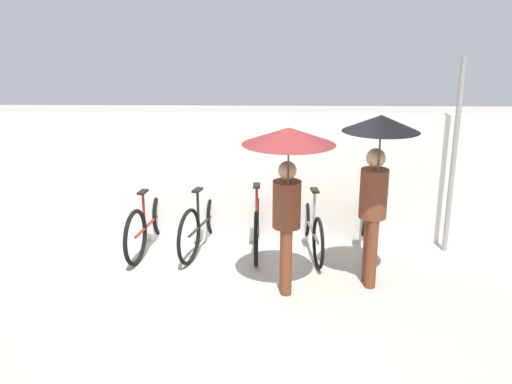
{
  "coord_description": "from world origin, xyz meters",
  "views": [
    {
      "loc": [
        0.16,
        -5.61,
        3.07
      ],
      "look_at": [
        0.0,
        1.11,
        1.0
      ],
      "focal_mm": 40.0,
      "sensor_mm": 36.0,
      "label": 1
    }
  ],
  "objects_px": {
    "pedestrian_center": "(377,161)",
    "pedestrian_leading": "(288,164)",
    "parked_bicycle_3": "(311,226)",
    "parked_bicycle_2": "(257,224)",
    "parked_bicycle_1": "(204,222)",
    "parked_bicycle_4": "(365,223)",
    "parked_bicycle_0": "(150,222)"
  },
  "relations": [
    {
      "from": "parked_bicycle_4",
      "to": "parked_bicycle_1",
      "type": "bearing_deg",
      "value": 94.73
    },
    {
      "from": "parked_bicycle_0",
      "to": "parked_bicycle_4",
      "type": "bearing_deg",
      "value": -81.61
    },
    {
      "from": "pedestrian_leading",
      "to": "parked_bicycle_1",
      "type": "bearing_deg",
      "value": -53.08
    },
    {
      "from": "pedestrian_leading",
      "to": "pedestrian_center",
      "type": "xyz_separation_m",
      "value": [
        1.0,
        0.22,
        -0.01
      ]
    },
    {
      "from": "parked_bicycle_3",
      "to": "parked_bicycle_2",
      "type": "bearing_deg",
      "value": 82.63
    },
    {
      "from": "parked_bicycle_4",
      "to": "pedestrian_center",
      "type": "height_order",
      "value": "pedestrian_center"
    },
    {
      "from": "parked_bicycle_0",
      "to": "parked_bicycle_4",
      "type": "relative_size",
      "value": 0.96
    },
    {
      "from": "parked_bicycle_0",
      "to": "parked_bicycle_1",
      "type": "relative_size",
      "value": 1.01
    },
    {
      "from": "parked_bicycle_4",
      "to": "pedestrian_center",
      "type": "bearing_deg",
      "value": -179.77
    },
    {
      "from": "parked_bicycle_0",
      "to": "parked_bicycle_4",
      "type": "xyz_separation_m",
      "value": [
        2.94,
        -0.01,
        0.02
      ]
    },
    {
      "from": "parked_bicycle_2",
      "to": "parked_bicycle_4",
      "type": "distance_m",
      "value": 1.47
    },
    {
      "from": "parked_bicycle_1",
      "to": "pedestrian_center",
      "type": "distance_m",
      "value": 2.65
    },
    {
      "from": "parked_bicycle_1",
      "to": "pedestrian_leading",
      "type": "height_order",
      "value": "pedestrian_leading"
    },
    {
      "from": "pedestrian_center",
      "to": "pedestrian_leading",
      "type": "bearing_deg",
      "value": 9.61
    },
    {
      "from": "parked_bicycle_1",
      "to": "pedestrian_center",
      "type": "xyz_separation_m",
      "value": [
        2.09,
        -1.14,
        1.15
      ]
    },
    {
      "from": "parked_bicycle_1",
      "to": "pedestrian_center",
      "type": "relative_size",
      "value": 0.85
    },
    {
      "from": "parked_bicycle_3",
      "to": "pedestrian_leading",
      "type": "xyz_separation_m",
      "value": [
        -0.37,
        -1.3,
        1.19
      ]
    },
    {
      "from": "parked_bicycle_2",
      "to": "parked_bicycle_4",
      "type": "height_order",
      "value": "parked_bicycle_4"
    },
    {
      "from": "parked_bicycle_1",
      "to": "pedestrian_leading",
      "type": "distance_m",
      "value": 2.1
    },
    {
      "from": "parked_bicycle_4",
      "to": "pedestrian_center",
      "type": "xyz_separation_m",
      "value": [
        -0.11,
        -1.1,
        1.14
      ]
    },
    {
      "from": "parked_bicycle_4",
      "to": "pedestrian_center",
      "type": "distance_m",
      "value": 1.59
    },
    {
      "from": "parked_bicycle_1",
      "to": "parked_bicycle_4",
      "type": "xyz_separation_m",
      "value": [
        2.2,
        -0.04,
        0.01
      ]
    },
    {
      "from": "parked_bicycle_0",
      "to": "pedestrian_leading",
      "type": "xyz_separation_m",
      "value": [
        1.83,
        -1.33,
        1.17
      ]
    },
    {
      "from": "parked_bicycle_0",
      "to": "pedestrian_leading",
      "type": "relative_size",
      "value": 0.9
    },
    {
      "from": "parked_bicycle_1",
      "to": "parked_bicycle_4",
      "type": "distance_m",
      "value": 2.2
    },
    {
      "from": "pedestrian_leading",
      "to": "pedestrian_center",
      "type": "bearing_deg",
      "value": -169.61
    },
    {
      "from": "parked_bicycle_2",
      "to": "pedestrian_center",
      "type": "height_order",
      "value": "pedestrian_center"
    },
    {
      "from": "pedestrian_leading",
      "to": "parked_bicycle_2",
      "type": "bearing_deg",
      "value": -76.57
    },
    {
      "from": "parked_bicycle_0",
      "to": "pedestrian_center",
      "type": "bearing_deg",
      "value": -102.85
    },
    {
      "from": "pedestrian_center",
      "to": "parked_bicycle_2",
      "type": "bearing_deg",
      "value": -41.69
    },
    {
      "from": "parked_bicycle_0",
      "to": "pedestrian_leading",
      "type": "height_order",
      "value": "pedestrian_leading"
    },
    {
      "from": "parked_bicycle_0",
      "to": "parked_bicycle_2",
      "type": "xyz_separation_m",
      "value": [
        1.47,
        -0.01,
        -0.0
      ]
    }
  ]
}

